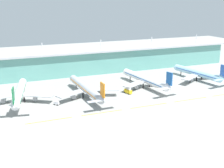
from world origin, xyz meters
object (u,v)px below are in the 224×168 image
Objects in this scene: airliner_nearest at (19,93)px; airliner_farthest at (198,73)px; baggage_cart at (57,103)px; airliner_near_middle at (86,89)px; airliner_far_middle at (145,80)px; fuel_truck at (128,91)px.

airliner_nearest is 153.35m from airliner_farthest.
airliner_near_middle is at bearing 20.15° from baggage_cart.
airliner_near_middle is (46.97, -7.37, 0.00)m from airliner_nearest.
baggage_cart is at bearing -35.61° from airliner_nearest.
airliner_near_middle is at bearing -173.32° from airliner_far_middle.
airliner_near_middle is at bearing -175.95° from airliner_farthest.
airliner_nearest is 0.94× the size of airliner_near_middle.
airliner_far_middle is at bearing 11.08° from baggage_cart.
fuel_truck is (32.29, -3.98, -4.19)m from airliner_near_middle.
airliner_near_middle and airliner_far_middle have the same top height.
fuel_truck is (-20.44, -10.15, -4.19)m from airliner_far_middle.
airliner_farthest is (153.35, 0.16, -0.01)m from airliner_nearest.
baggage_cart is at bearing -175.03° from fuel_truck.
airliner_nearest is at bearing 144.39° from baggage_cart.
fuel_truck is at bearing 4.97° from baggage_cart.
airliner_far_middle is at bearing -178.55° from airliner_farthest.
airliner_near_middle is 1.04× the size of airliner_far_middle.
airliner_farthest is 16.34× the size of baggage_cart.
airliner_far_middle is 78.62m from baggage_cart.
airliner_farthest reaches higher than fuel_truck.
airliner_far_middle and airliner_farthest have the same top height.
airliner_farthest is at bearing 1.45° from airliner_far_middle.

